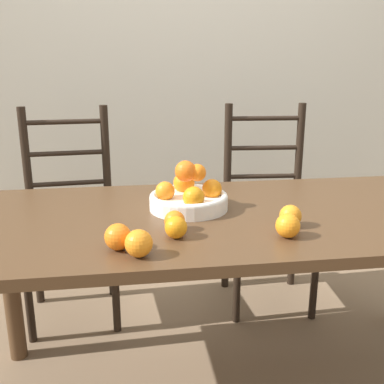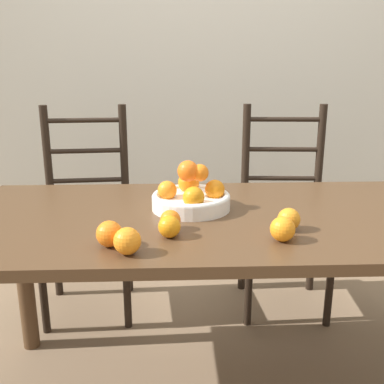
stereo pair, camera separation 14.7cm
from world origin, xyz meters
The scene contains 11 objects.
wall_back centered at (0.00, 1.41, 1.30)m, with size 8.00×0.06×2.60m.
dining_table centered at (0.00, 0.00, 0.63)m, with size 1.90×0.82×0.72m.
fruit_bowl centered at (-0.17, 0.06, 0.77)m, with size 0.27×0.27×0.17m.
orange_loose_0 centered at (-0.24, -0.14, 0.75)m, with size 0.06×0.06×0.06m.
orange_loose_1 centered at (-0.24, -0.20, 0.76)m, with size 0.07×0.07×0.07m.
orange_loose_2 centered at (-0.35, -0.32, 0.76)m, with size 0.07×0.07×0.07m.
orange_loose_3 centered at (-0.41, -0.26, 0.76)m, with size 0.07×0.07×0.07m.
orange_loose_4 centered at (0.12, -0.16, 0.76)m, with size 0.07×0.07×0.07m.
orange_loose_5 centered at (0.08, -0.24, 0.76)m, with size 0.07×0.07×0.07m.
chair_left centered at (-0.66, 0.67, 0.49)m, with size 0.45×0.43×1.02m.
chair_right centered at (0.32, 0.67, 0.49)m, with size 0.45×0.43×1.02m.
Camera 1 is at (-0.37, -1.42, 1.22)m, focal length 42.00 mm.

